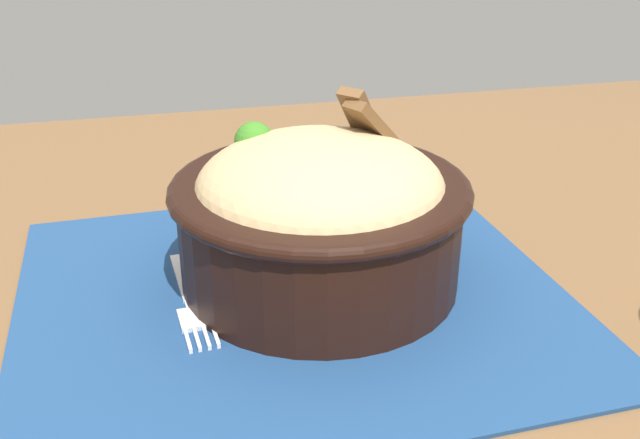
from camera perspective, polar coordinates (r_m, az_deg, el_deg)
name	(u,v)px	position (r m, az deg, el deg)	size (l,w,h in m)	color
table	(336,366)	(0.58, 1.30, -11.36)	(1.19, 0.96, 0.77)	brown
placemat	(294,298)	(0.53, -2.08, -6.15)	(0.39, 0.34, 0.00)	navy
bowl	(320,211)	(0.52, -0.01, 0.68)	(0.22, 0.22, 0.14)	black
fork	(190,303)	(0.53, -10.10, -6.41)	(0.02, 0.13, 0.00)	silver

